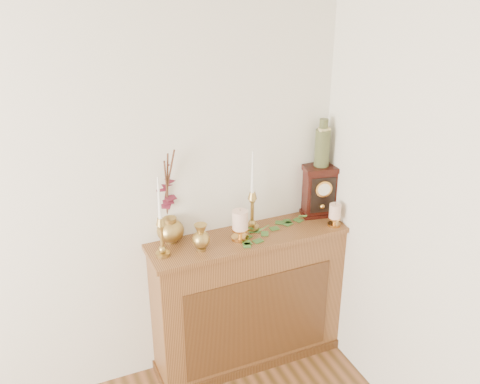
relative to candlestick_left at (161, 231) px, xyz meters
name	(u,v)px	position (x,y,z in m)	size (l,w,h in m)	color
console_shelf	(249,303)	(0.54, 0.02, -0.65)	(1.24, 0.34, 0.93)	brown
candlestick_left	(161,231)	(0.00, 0.00, 0.00)	(0.08, 0.08, 0.48)	#AF8A46
candlestick_center	(252,205)	(0.59, 0.08, 0.01)	(0.08, 0.08, 0.51)	#AF8A46
bud_vase	(201,238)	(0.22, -0.03, -0.08)	(0.10, 0.10, 0.17)	#AF8A46
ginger_jar	(167,198)	(0.09, 0.17, 0.11)	(0.24, 0.26, 0.59)	#AF8A46
pillar_candle_left	(240,224)	(0.47, -0.01, -0.05)	(0.10, 0.10, 0.20)	gold
pillar_candle_right	(335,214)	(1.07, -0.08, -0.08)	(0.08, 0.08, 0.15)	gold
ivy_garland	(278,229)	(0.72, -0.01, -0.14)	(0.53, 0.20, 0.09)	#346125
mantel_clock	(320,191)	(1.06, 0.10, 0.01)	(0.25, 0.20, 0.33)	black
ceramic_vase	(322,145)	(1.06, 0.10, 0.31)	(0.09, 0.09, 0.30)	#172F25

